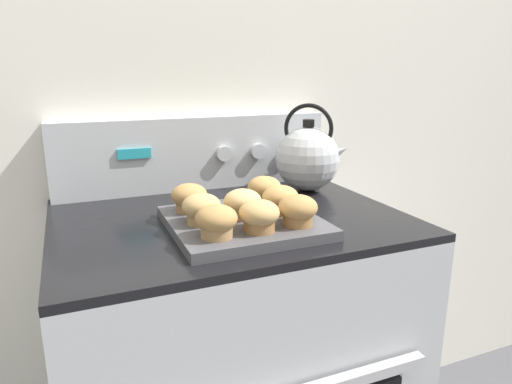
{
  "coord_description": "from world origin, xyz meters",
  "views": [
    {
      "loc": [
        -0.33,
        -0.65,
        1.24
      ],
      "look_at": [
        0.05,
        0.28,
        0.98
      ],
      "focal_mm": 32.0,
      "sensor_mm": 36.0,
      "label": 1
    }
  ],
  "objects": [
    {
      "name": "muffin_r1_c2",
      "position": [
        0.09,
        0.23,
        0.97
      ],
      "size": [
        0.08,
        0.08,
        0.06
      ],
      "color": "olive",
      "rests_on": "muffin_pan"
    },
    {
      "name": "muffin_pan",
      "position": [
        -0.0,
        0.23,
        0.92
      ],
      "size": [
        0.31,
        0.31,
        0.02
      ],
      "color": "#4C4C51",
      "rests_on": "stove_range"
    },
    {
      "name": "muffin_r1_c0",
      "position": [
        -0.09,
        0.23,
        0.97
      ],
      "size": [
        0.08,
        0.08,
        0.06
      ],
      "color": "#A37A4C",
      "rests_on": "muffin_pan"
    },
    {
      "name": "muffin_r0_c0",
      "position": [
        -0.09,
        0.14,
        0.97
      ],
      "size": [
        0.08,
        0.08,
        0.06
      ],
      "color": "#A37A4C",
      "rests_on": "muffin_pan"
    },
    {
      "name": "muffin_r0_c2",
      "position": [
        0.09,
        0.14,
        0.97
      ],
      "size": [
        0.08,
        0.08,
        0.06
      ],
      "color": "olive",
      "rests_on": "muffin_pan"
    },
    {
      "name": "muffin_r2_c0",
      "position": [
        -0.09,
        0.32,
        0.97
      ],
      "size": [
        0.08,
        0.08,
        0.06
      ],
      "color": "olive",
      "rests_on": "muffin_pan"
    },
    {
      "name": "wall_back",
      "position": [
        0.0,
        0.65,
        1.2
      ],
      "size": [
        8.0,
        0.05,
        2.4
      ],
      "color": "silver",
      "rests_on": "ground_plane"
    },
    {
      "name": "control_panel",
      "position": [
        0.0,
        0.6,
        1.01
      ],
      "size": [
        0.78,
        0.07,
        0.2
      ],
      "color": "#B7BABF",
      "rests_on": "stove_range"
    },
    {
      "name": "muffin_r1_c1",
      "position": [
        -0.0,
        0.23,
        0.97
      ],
      "size": [
        0.08,
        0.08,
        0.06
      ],
      "color": "#A37A4C",
      "rests_on": "muffin_pan"
    },
    {
      "name": "stove_range",
      "position": [
        0.0,
        0.32,
        0.46
      ],
      "size": [
        0.79,
        0.64,
        0.91
      ],
      "color": "#B7BABF",
      "rests_on": "ground_plane"
    },
    {
      "name": "muffin_r2_c2",
      "position": [
        0.09,
        0.32,
        0.97
      ],
      "size": [
        0.08,
        0.08,
        0.06
      ],
      "color": "tan",
      "rests_on": "muffin_pan"
    },
    {
      "name": "muffin_r0_c1",
      "position": [
        -0.0,
        0.14,
        0.97
      ],
      "size": [
        0.08,
        0.08,
        0.06
      ],
      "color": "olive",
      "rests_on": "muffin_pan"
    },
    {
      "name": "tea_kettle",
      "position": [
        0.28,
        0.46,
        1.01
      ],
      "size": [
        0.19,
        0.18,
        0.24
      ],
      "color": "silver",
      "rests_on": "stove_range"
    }
  ]
}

